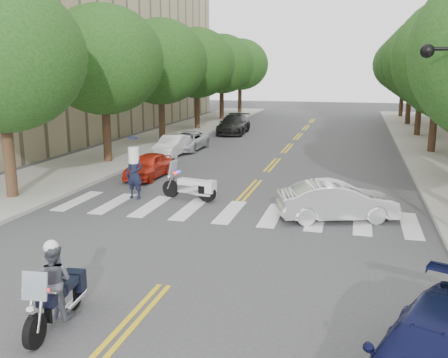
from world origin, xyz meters
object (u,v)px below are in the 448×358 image
(officer_standing, at_px, (135,174))
(convertible, at_px, (337,201))
(motorcycle_police, at_px, (56,287))
(motorcycle_parked, at_px, (193,187))

(officer_standing, relative_size, convertible, 0.49)
(motorcycle_police, bearing_deg, motorcycle_parked, -93.89)
(motorcycle_parked, bearing_deg, motorcycle_police, -166.68)
(motorcycle_police, distance_m, motorcycle_parked, 10.09)
(motorcycle_parked, relative_size, officer_standing, 1.18)
(officer_standing, height_order, convertible, officer_standing)
(officer_standing, distance_m, convertible, 8.02)
(motorcycle_police, bearing_deg, convertible, -126.78)
(motorcycle_police, distance_m, officer_standing, 10.11)
(motorcycle_parked, xyz_separation_m, convertible, (5.62, -1.25, 0.14))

